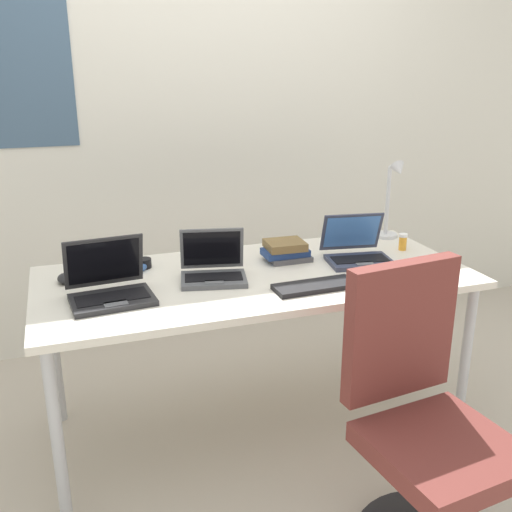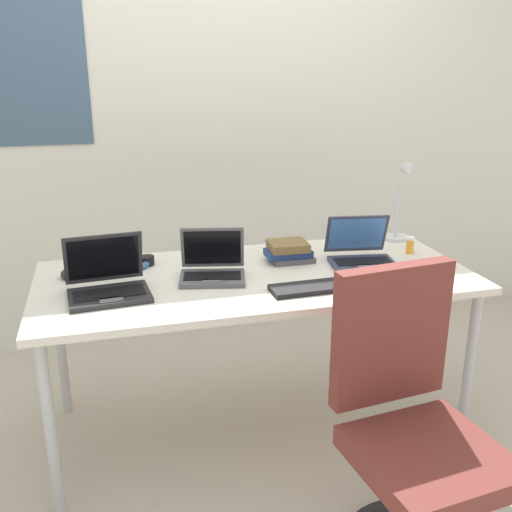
{
  "view_description": "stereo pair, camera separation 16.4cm",
  "coord_description": "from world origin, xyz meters",
  "px_view_note": "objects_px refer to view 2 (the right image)",
  "views": [
    {
      "loc": [
        -0.74,
        -2.18,
        1.59
      ],
      "look_at": [
        0.0,
        0.0,
        0.82
      ],
      "focal_mm": 41.15,
      "sensor_mm": 36.0,
      "label": 1
    },
    {
      "loc": [
        -0.59,
        -2.23,
        1.59
      ],
      "look_at": [
        0.0,
        0.0,
        0.82
      ],
      "focal_mm": 41.15,
      "sensor_mm": 36.0,
      "label": 2
    }
  ],
  "objects_px": {
    "laptop_center": "(212,269)",
    "pill_bottle": "(410,245)",
    "external_keyboard": "(312,288)",
    "laptop_front_right": "(108,284)",
    "desk_lamp": "(401,202)",
    "computer_mouse": "(68,274)",
    "cell_phone": "(423,285)",
    "headphones": "(130,263)",
    "laptop_back_left": "(361,254)",
    "office_chair": "(413,448)",
    "book_stack": "(289,252)"
  },
  "relations": [
    {
      "from": "desk_lamp",
      "to": "pill_bottle",
      "type": "distance_m",
      "value": 0.25
    },
    {
      "from": "cell_phone",
      "to": "office_chair",
      "type": "bearing_deg",
      "value": -83.46
    },
    {
      "from": "computer_mouse",
      "to": "desk_lamp",
      "type": "bearing_deg",
      "value": 5.47
    },
    {
      "from": "laptop_center",
      "to": "external_keyboard",
      "type": "relative_size",
      "value": 0.91
    },
    {
      "from": "laptop_center",
      "to": "headphones",
      "type": "xyz_separation_m",
      "value": [
        -0.32,
        0.23,
        -0.03
      ]
    },
    {
      "from": "external_keyboard",
      "to": "cell_phone",
      "type": "bearing_deg",
      "value": -10.99
    },
    {
      "from": "laptop_back_left",
      "to": "laptop_center",
      "type": "relative_size",
      "value": 1.04
    },
    {
      "from": "laptop_back_left",
      "to": "cell_phone",
      "type": "xyz_separation_m",
      "value": [
        0.12,
        -0.32,
        -0.04
      ]
    },
    {
      "from": "pill_bottle",
      "to": "book_stack",
      "type": "distance_m",
      "value": 0.58
    },
    {
      "from": "desk_lamp",
      "to": "laptop_front_right",
      "type": "relative_size",
      "value": 1.25
    },
    {
      "from": "external_keyboard",
      "to": "computer_mouse",
      "type": "xyz_separation_m",
      "value": [
        -0.93,
        0.39,
        0.01
      ]
    },
    {
      "from": "desk_lamp",
      "to": "book_stack",
      "type": "height_order",
      "value": "desk_lamp"
    },
    {
      "from": "desk_lamp",
      "to": "computer_mouse",
      "type": "xyz_separation_m",
      "value": [
        -1.56,
        -0.12,
        -0.18
      ]
    },
    {
      "from": "laptop_center",
      "to": "computer_mouse",
      "type": "bearing_deg",
      "value": 164.78
    },
    {
      "from": "laptop_front_right",
      "to": "headphones",
      "type": "height_order",
      "value": "laptop_front_right"
    },
    {
      "from": "external_keyboard",
      "to": "laptop_front_right",
      "type": "bearing_deg",
      "value": 166.95
    },
    {
      "from": "desk_lamp",
      "to": "cell_phone",
      "type": "distance_m",
      "value": 0.64
    },
    {
      "from": "external_keyboard",
      "to": "cell_phone",
      "type": "distance_m",
      "value": 0.44
    },
    {
      "from": "pill_bottle",
      "to": "office_chair",
      "type": "distance_m",
      "value": 1.07
    },
    {
      "from": "computer_mouse",
      "to": "external_keyboard",
      "type": "bearing_deg",
      "value": -21.5
    },
    {
      "from": "book_stack",
      "to": "desk_lamp",
      "type": "bearing_deg",
      "value": 13.53
    },
    {
      "from": "laptop_front_right",
      "to": "computer_mouse",
      "type": "bearing_deg",
      "value": 124.08
    },
    {
      "from": "external_keyboard",
      "to": "office_chair",
      "type": "distance_m",
      "value": 0.69
    },
    {
      "from": "office_chair",
      "to": "headphones",
      "type": "bearing_deg",
      "value": 128.25
    },
    {
      "from": "laptop_center",
      "to": "pill_bottle",
      "type": "bearing_deg",
      "value": 5.37
    },
    {
      "from": "desk_lamp",
      "to": "laptop_back_left",
      "type": "xyz_separation_m",
      "value": [
        -0.32,
        -0.26,
        -0.16
      ]
    },
    {
      "from": "computer_mouse",
      "to": "cell_phone",
      "type": "distance_m",
      "value": 1.44
    },
    {
      "from": "laptop_front_right",
      "to": "office_chair",
      "type": "distance_m",
      "value": 1.24
    },
    {
      "from": "desk_lamp",
      "to": "office_chair",
      "type": "height_order",
      "value": "desk_lamp"
    },
    {
      "from": "desk_lamp",
      "to": "external_keyboard",
      "type": "bearing_deg",
      "value": -141.41
    },
    {
      "from": "headphones",
      "to": "computer_mouse",
      "type": "bearing_deg",
      "value": -163.48
    },
    {
      "from": "laptop_front_right",
      "to": "external_keyboard",
      "type": "height_order",
      "value": "laptop_front_right"
    },
    {
      "from": "headphones",
      "to": "book_stack",
      "type": "bearing_deg",
      "value": -8.65
    },
    {
      "from": "pill_bottle",
      "to": "cell_phone",
      "type": "bearing_deg",
      "value": -111.82
    },
    {
      "from": "cell_phone",
      "to": "headphones",
      "type": "bearing_deg",
      "value": -169.44
    },
    {
      "from": "desk_lamp",
      "to": "book_stack",
      "type": "bearing_deg",
      "value": -166.47
    },
    {
      "from": "desk_lamp",
      "to": "computer_mouse",
      "type": "distance_m",
      "value": 1.58
    },
    {
      "from": "desk_lamp",
      "to": "cell_phone",
      "type": "xyz_separation_m",
      "value": [
        -0.19,
        -0.58,
        -0.19
      ]
    },
    {
      "from": "laptop_back_left",
      "to": "office_chair",
      "type": "height_order",
      "value": "office_chair"
    },
    {
      "from": "headphones",
      "to": "office_chair",
      "type": "xyz_separation_m",
      "value": [
        0.82,
        -1.04,
        -0.36
      ]
    },
    {
      "from": "headphones",
      "to": "office_chair",
      "type": "distance_m",
      "value": 1.38
    },
    {
      "from": "office_chair",
      "to": "desk_lamp",
      "type": "bearing_deg",
      "value": 65.94
    },
    {
      "from": "computer_mouse",
      "to": "cell_phone",
      "type": "bearing_deg",
      "value": -17.4
    },
    {
      "from": "laptop_back_left",
      "to": "office_chair",
      "type": "bearing_deg",
      "value": -101.44
    },
    {
      "from": "pill_bottle",
      "to": "laptop_center",
      "type": "bearing_deg",
      "value": -174.63
    },
    {
      "from": "pill_bottle",
      "to": "laptop_back_left",
      "type": "bearing_deg",
      "value": -165.74
    },
    {
      "from": "laptop_front_right",
      "to": "pill_bottle",
      "type": "distance_m",
      "value": 1.38
    },
    {
      "from": "cell_phone",
      "to": "office_chair",
      "type": "relative_size",
      "value": 0.14
    },
    {
      "from": "laptop_center",
      "to": "book_stack",
      "type": "xyz_separation_m",
      "value": [
        0.37,
        0.13,
        0.0
      ]
    },
    {
      "from": "desk_lamp",
      "to": "external_keyboard",
      "type": "relative_size",
      "value": 1.21
    }
  ]
}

